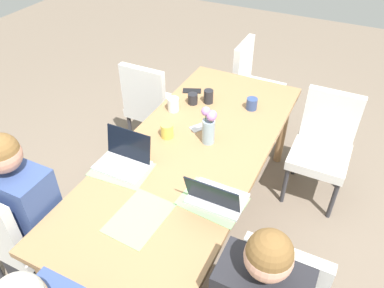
# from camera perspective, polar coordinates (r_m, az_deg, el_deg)

# --- Properties ---
(ground_plane) EXTENTS (10.00, 10.00, 0.00)m
(ground_plane) POSITION_cam_1_polar(r_m,az_deg,el_deg) (3.03, 0.00, -11.95)
(ground_plane) COLOR #756656
(dining_table) EXTENTS (2.25, 0.94, 0.75)m
(dining_table) POSITION_cam_1_polar(r_m,az_deg,el_deg) (2.54, 0.00, -2.18)
(dining_table) COLOR #9E754C
(dining_table) RESTS_ON ground_plane
(chair_far_left_mid) EXTENTS (0.44, 0.44, 0.90)m
(chair_far_left_mid) POSITION_cam_1_polar(r_m,az_deg,el_deg) (2.58, -25.28, -11.84)
(chair_far_left_mid) COLOR silver
(chair_far_left_mid) RESTS_ON ground_plane
(person_far_left_mid) EXTENTS (0.36, 0.40, 1.19)m
(person_far_left_mid) POSITION_cam_1_polar(r_m,az_deg,el_deg) (2.55, -23.34, -10.92)
(person_far_left_mid) COLOR #2D2D33
(person_far_left_mid) RESTS_ON ground_plane
(chair_head_right_right_near) EXTENTS (0.44, 0.44, 0.90)m
(chair_head_right_right_near) POSITION_cam_1_polar(r_m,az_deg,el_deg) (3.82, 9.19, 9.23)
(chair_head_right_right_near) COLOR silver
(chair_head_right_right_near) RESTS_ON ground_plane
(chair_far_right_mid) EXTENTS (0.44, 0.44, 0.90)m
(chair_far_right_mid) POSITION_cam_1_polar(r_m,az_deg,el_deg) (3.47, -6.20, 6.26)
(chair_far_right_mid) COLOR silver
(chair_far_right_mid) RESTS_ON ground_plane
(chair_near_right_far) EXTENTS (0.44, 0.44, 0.90)m
(chair_near_right_far) POSITION_cam_1_polar(r_m,az_deg,el_deg) (3.14, 19.33, 0.16)
(chair_near_right_far) COLOR silver
(chair_near_right_far) RESTS_ON ground_plane
(flower_vase) EXTENTS (0.11, 0.10, 0.28)m
(flower_vase) POSITION_cam_1_polar(r_m,az_deg,el_deg) (2.48, 2.60, 2.87)
(flower_vase) COLOR #8EA8B7
(flower_vase) RESTS_ON dining_table
(placemat_head_left_left_near) EXTENTS (0.37, 0.28, 0.00)m
(placemat_head_left_left_near) POSITION_cam_1_polar(r_m,az_deg,el_deg) (2.10, -7.95, -11.04)
(placemat_head_left_left_near) COLOR #7FAD70
(placemat_head_left_left_near) RESTS_ON dining_table
(placemat_far_left_mid) EXTENTS (0.28, 0.38, 0.00)m
(placemat_far_left_mid) POSITION_cam_1_polar(r_m,az_deg,el_deg) (2.39, -10.64, -3.85)
(placemat_far_left_mid) COLOR #7FAD70
(placemat_far_left_mid) RESTS_ON dining_table
(placemat_near_left_far) EXTENTS (0.29, 0.38, 0.00)m
(placemat_near_left_far) POSITION_cam_1_polar(r_m,az_deg,el_deg) (2.16, 3.09, -8.68)
(placemat_near_left_far) COLOR #7FAD70
(placemat_near_left_far) RESTS_ON dining_table
(laptop_far_left_mid) EXTENTS (0.22, 0.32, 0.21)m
(laptop_far_left_mid) POSITION_cam_1_polar(r_m,az_deg,el_deg) (2.40, -10.27, -2.24)
(laptop_far_left_mid) COLOR silver
(laptop_far_left_mid) RESTS_ON dining_table
(laptop_near_left_far) EXTENTS (0.22, 0.32, 0.21)m
(laptop_near_left_far) POSITION_cam_1_polar(r_m,az_deg,el_deg) (2.13, 3.63, -8.08)
(laptop_near_left_far) COLOR silver
(laptop_near_left_far) RESTS_ON dining_table
(coffee_mug_near_left) EXTENTS (0.08, 0.08, 0.08)m
(coffee_mug_near_left) POSITION_cam_1_polar(r_m,az_deg,el_deg) (2.95, 0.11, 6.90)
(coffee_mug_near_left) COLOR #232328
(coffee_mug_near_left) RESTS_ON dining_table
(coffee_mug_near_right) EXTENTS (0.08, 0.08, 0.09)m
(coffee_mug_near_right) POSITION_cam_1_polar(r_m,az_deg,el_deg) (2.91, 9.07, 6.05)
(coffee_mug_near_right) COLOR #33477A
(coffee_mug_near_right) RESTS_ON dining_table
(coffee_mug_centre_left) EXTENTS (0.07, 0.07, 0.11)m
(coffee_mug_centre_left) POSITION_cam_1_polar(r_m,az_deg,el_deg) (2.95, 2.52, 7.23)
(coffee_mug_centre_left) COLOR #232328
(coffee_mug_centre_left) RESTS_ON dining_table
(coffee_mug_centre_right) EXTENTS (0.09, 0.09, 0.11)m
(coffee_mug_centre_right) POSITION_cam_1_polar(r_m,az_deg,el_deg) (2.86, -2.86, 6.03)
(coffee_mug_centre_right) COLOR white
(coffee_mug_centre_right) RESTS_ON dining_table
(coffee_mug_far_left) EXTENTS (0.09, 0.09, 0.10)m
(coffee_mug_far_left) POSITION_cam_1_polar(r_m,az_deg,el_deg) (2.59, -3.81, 2.04)
(coffee_mug_far_left) COLOR #DBC64C
(coffee_mug_far_left) RESTS_ON dining_table
(phone_black) EXTENTS (0.12, 0.17, 0.01)m
(phone_black) POSITION_cam_1_polar(r_m,az_deg,el_deg) (3.12, -0.00, 8.08)
(phone_black) COLOR black
(phone_black) RESTS_ON dining_table
(phone_silver) EXTENTS (0.17, 0.14, 0.01)m
(phone_silver) POSITION_cam_1_polar(r_m,az_deg,el_deg) (2.70, 1.27, 2.59)
(phone_silver) COLOR silver
(phone_silver) RESTS_ON dining_table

